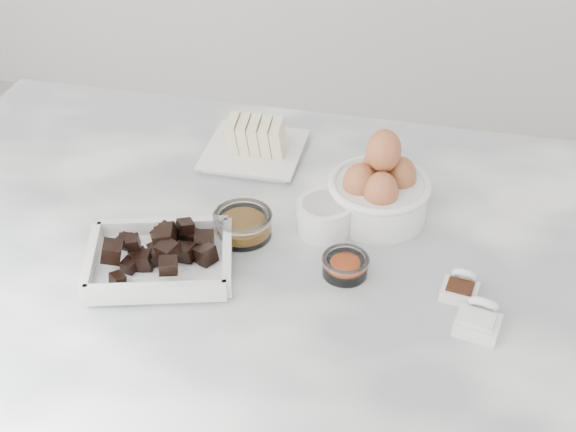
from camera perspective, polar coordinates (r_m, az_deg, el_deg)
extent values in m
cube|color=white|center=(1.15, -1.30, -3.12)|extent=(1.20, 0.80, 0.04)
cube|color=white|center=(1.12, -9.05, -3.55)|extent=(0.22, 0.18, 0.01)
cube|color=white|center=(1.34, -2.40, 4.51)|extent=(0.14, 0.14, 0.01)
cube|color=white|center=(1.34, -2.41, 4.77)|extent=(0.16, 0.16, 0.00)
cylinder|color=white|center=(1.16, 2.61, -0.05)|extent=(0.08, 0.08, 0.05)
cylinder|color=white|center=(1.15, 2.63, 0.72)|extent=(0.07, 0.07, 0.01)
cylinder|color=white|center=(1.20, 6.44, 1.20)|extent=(0.15, 0.15, 0.06)
torus|color=white|center=(1.18, 6.53, 2.25)|extent=(0.15, 0.15, 0.01)
ellipsoid|color=#AB5E37|center=(1.18, 8.06, 2.48)|extent=(0.05, 0.05, 0.07)
ellipsoid|color=#AB5E37|center=(1.18, 5.06, 2.62)|extent=(0.05, 0.05, 0.07)
ellipsoid|color=#AB5E37|center=(1.20, 6.92, 3.30)|extent=(0.05, 0.05, 0.07)
ellipsoid|color=#AB5E37|center=(1.15, 6.09, 1.73)|extent=(0.05, 0.05, 0.07)
ellipsoid|color=#AB5E37|center=(1.15, 6.83, 4.64)|extent=(0.05, 0.05, 0.07)
cylinder|color=white|center=(1.16, -3.22, -0.66)|extent=(0.08, 0.08, 0.03)
torus|color=white|center=(1.15, -3.25, -0.02)|extent=(0.09, 0.09, 0.01)
cylinder|color=orange|center=(1.16, -3.21, -0.88)|extent=(0.06, 0.06, 0.01)
cylinder|color=white|center=(1.10, 4.09, -3.57)|extent=(0.06, 0.06, 0.03)
torus|color=white|center=(1.09, 4.12, -3.09)|extent=(0.07, 0.07, 0.01)
ellipsoid|color=#E24A06|center=(1.09, 4.09, -3.53)|extent=(0.04, 0.04, 0.02)
cube|color=white|center=(1.08, 12.10, -5.32)|extent=(0.05, 0.05, 0.02)
cube|color=black|center=(1.08, 12.17, -4.91)|extent=(0.04, 0.03, 0.00)
torus|color=white|center=(1.09, 12.42, -4.13)|extent=(0.04, 0.03, 0.03)
cube|color=white|center=(1.04, 13.31, -7.57)|extent=(0.06, 0.05, 0.02)
cube|color=white|center=(1.03, 13.40, -7.10)|extent=(0.04, 0.04, 0.00)
torus|color=white|center=(1.05, 13.73, -6.13)|extent=(0.05, 0.04, 0.04)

